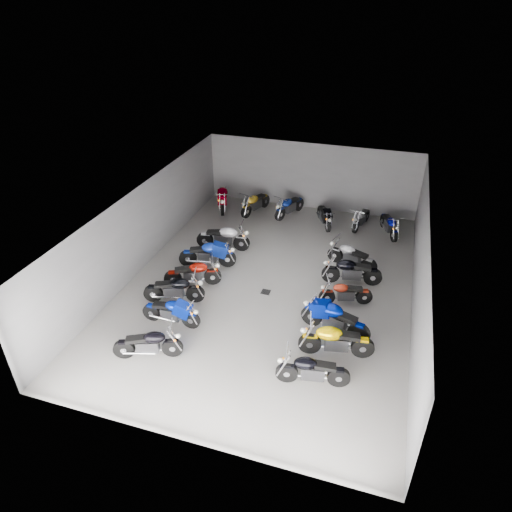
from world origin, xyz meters
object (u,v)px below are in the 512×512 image
object	(u,v)px
motorcycle_right_a	(312,370)
motorcycle_right_f	(351,256)
motorcycle_left_b	(172,312)
motorcycle_back_b	(255,203)
motorcycle_left_e	(208,254)
motorcycle_right_b	(335,340)
motorcycle_right_e	(351,271)
motorcycle_back_f	(389,225)
drain_grate	(266,292)
motorcycle_right_d	(345,293)
motorcycle_left_f	(224,237)
motorcycle_back_a	(223,197)
motorcycle_left_a	(149,344)
motorcycle_left_d	(193,273)
motorcycle_right_c	(334,319)
motorcycle_back_c	(289,206)
motorcycle_back_d	(324,216)
motorcycle_back_e	(361,218)
motorcycle_left_c	(175,289)

from	to	relation	value
motorcycle_right_a	motorcycle_right_f	xyz separation A→B (m)	(0.25, 6.36, 0.00)
motorcycle_left_b	motorcycle_back_b	xyz separation A→B (m)	(0.04, 8.72, 0.03)
motorcycle_left_e	motorcycle_right_b	world-z (taller)	motorcycle_right_b
motorcycle_right_e	motorcycle_back_f	xyz separation A→B (m)	(1.10, 4.31, -0.05)
drain_grate	motorcycle_right_d	world-z (taller)	motorcycle_right_d
motorcycle_back_b	motorcycle_back_f	world-z (taller)	motorcycle_back_b
motorcycle_left_f	motorcycle_back_a	distance (m)	3.98
motorcycle_left_f	motorcycle_right_d	bearing A→B (deg)	59.25
motorcycle_right_e	motorcycle_right_f	size ratio (longest dim) A/B	1.09
motorcycle_left_f	motorcycle_back_b	bearing A→B (deg)	169.52
motorcycle_back_f	motorcycle_left_a	bearing A→B (deg)	35.79
motorcycle_left_f	motorcycle_back_f	bearing A→B (deg)	109.98
motorcycle_left_d	motorcycle_right_a	size ratio (longest dim) A/B	0.97
motorcycle_right_c	motorcycle_right_e	bearing A→B (deg)	11.51
motorcycle_left_b	motorcycle_back_c	bearing A→B (deg)	168.80
motorcycle_left_f	motorcycle_right_c	size ratio (longest dim) A/B	0.99
motorcycle_left_f	motorcycle_right_c	world-z (taller)	motorcycle_right_c
motorcycle_left_a	motorcycle_right_a	distance (m)	4.77
motorcycle_left_f	motorcycle_back_d	xyz separation A→B (m)	(3.56, 3.39, -0.07)
motorcycle_right_e	motorcycle_back_e	world-z (taller)	motorcycle_right_e
motorcycle_left_a	motorcycle_back_e	world-z (taller)	motorcycle_left_a
motorcycle_right_b	motorcycle_back_e	bearing A→B (deg)	-9.80
motorcycle_left_b	motorcycle_back_a	size ratio (longest dim) A/B	0.88
motorcycle_left_f	motorcycle_back_f	xyz separation A→B (m)	(6.42, 3.36, -0.06)
motorcycle_left_c	motorcycle_right_b	bearing A→B (deg)	64.09
drain_grate	motorcycle_back_e	bearing A→B (deg)	66.63
motorcycle_right_d	motorcycle_back_a	world-z (taller)	motorcycle_back_a
motorcycle_left_b	motorcycle_back_c	xyz separation A→B (m)	(1.67, 8.89, 0.02)
motorcycle_right_c	motorcycle_left_c	bearing A→B (deg)	104.35
motorcycle_back_a	motorcycle_right_b	bearing A→B (deg)	109.15
motorcycle_left_d	motorcycle_back_c	bearing A→B (deg)	140.92
motorcycle_left_c	motorcycle_back_c	distance (m)	8.04
drain_grate	motorcycle_back_e	distance (m)	6.68
motorcycle_back_c	motorcycle_right_a	bearing A→B (deg)	131.09
motorcycle_left_d	motorcycle_right_a	bearing A→B (deg)	32.98
drain_grate	motorcycle_right_a	distance (m)	4.49
motorcycle_left_d	motorcycle_back_f	xyz separation A→B (m)	(6.52, 6.14, -0.03)
motorcycle_left_b	motorcycle_left_e	world-z (taller)	motorcycle_left_e
motorcycle_left_b	motorcycle_left_f	size ratio (longest dim) A/B	0.89
motorcycle_right_c	motorcycle_back_d	world-z (taller)	motorcycle_right_c
motorcycle_left_d	motorcycle_right_b	bearing A→B (deg)	46.24
motorcycle_left_c	motorcycle_left_e	world-z (taller)	motorcycle_left_e
motorcycle_back_a	motorcycle_back_d	world-z (taller)	motorcycle_back_a
motorcycle_left_a	motorcycle_left_b	world-z (taller)	motorcycle_left_a
motorcycle_right_c	motorcycle_left_a	bearing A→B (deg)	132.74
motorcycle_back_b	motorcycle_left_d	bearing A→B (deg)	106.76
motorcycle_left_d	motorcycle_back_c	xyz separation A→B (m)	(1.92, 6.65, -0.00)
motorcycle_left_c	motorcycle_right_e	bearing A→B (deg)	101.39
motorcycle_back_a	motorcycle_right_a	bearing A→B (deg)	103.49
motorcycle_left_b	motorcycle_right_c	xyz separation A→B (m)	(5.03, 1.13, 0.07)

